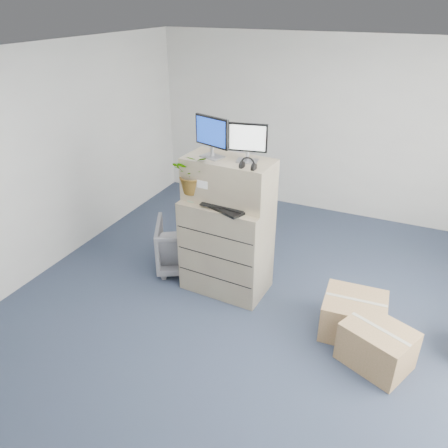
% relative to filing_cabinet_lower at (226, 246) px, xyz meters
% --- Properties ---
extents(ground, '(7.00, 7.00, 0.00)m').
position_rel_filing_cabinet_lower_xyz_m(ground, '(0.65, -0.75, -0.58)').
color(ground, '#232940').
rests_on(ground, ground).
extents(wall_back, '(6.00, 0.02, 2.80)m').
position_rel_filing_cabinet_lower_xyz_m(wall_back, '(0.65, 2.76, 0.82)').
color(wall_back, silver).
rests_on(wall_back, ground).
extents(filing_cabinet_lower, '(1.04, 0.67, 1.17)m').
position_rel_filing_cabinet_lower_xyz_m(filing_cabinet_lower, '(0.00, 0.00, 0.00)').
color(filing_cabinet_lower, '#9E886D').
rests_on(filing_cabinet_lower, ground).
extents(filing_cabinet_upper, '(1.03, 0.56, 0.50)m').
position_rel_filing_cabinet_lower_xyz_m(filing_cabinet_upper, '(0.00, 0.06, 0.83)').
color(filing_cabinet_upper, '#9E886D').
rests_on(filing_cabinet_upper, filing_cabinet_lower).
extents(monitor_left, '(0.45, 0.24, 0.45)m').
position_rel_filing_cabinet_lower_xyz_m(monitor_left, '(-0.19, 0.03, 1.34)').
color(monitor_left, '#99999E').
rests_on(monitor_left, filing_cabinet_upper).
extents(monitor_right, '(0.42, 0.20, 0.42)m').
position_rel_filing_cabinet_lower_xyz_m(monitor_right, '(0.22, 0.05, 1.32)').
color(monitor_right, '#99999E').
rests_on(monitor_right, filing_cabinet_upper).
extents(headphones, '(0.17, 0.03, 0.16)m').
position_rel_filing_cabinet_lower_xyz_m(headphones, '(0.30, -0.14, 1.13)').
color(headphones, black).
rests_on(headphones, filing_cabinet_upper).
extents(keyboard, '(0.62, 0.44, 0.03)m').
position_rel_filing_cabinet_lower_xyz_m(keyboard, '(0.03, -0.15, 0.60)').
color(keyboard, black).
rests_on(keyboard, filing_cabinet_lower).
extents(mouse, '(0.11, 0.07, 0.04)m').
position_rel_filing_cabinet_lower_xyz_m(mouse, '(0.30, -0.10, 0.60)').
color(mouse, silver).
rests_on(mouse, filing_cabinet_lower).
extents(water_bottle, '(0.07, 0.07, 0.26)m').
position_rel_filing_cabinet_lower_xyz_m(water_bottle, '(0.04, 0.04, 0.72)').
color(water_bottle, '#96989E').
rests_on(water_bottle, filing_cabinet_lower).
extents(phone_dock, '(0.07, 0.06, 0.15)m').
position_rel_filing_cabinet_lower_xyz_m(phone_dock, '(-0.04, 0.04, 0.63)').
color(phone_dock, silver).
rests_on(phone_dock, filing_cabinet_lower).
extents(external_drive, '(0.23, 0.17, 0.07)m').
position_rel_filing_cabinet_lower_xyz_m(external_drive, '(0.37, 0.11, 0.62)').
color(external_drive, black).
rests_on(external_drive, filing_cabinet_lower).
extents(tissue_box, '(0.25, 0.13, 0.09)m').
position_rel_filing_cabinet_lower_xyz_m(tissue_box, '(0.36, 0.05, 0.70)').
color(tissue_box, '#437DE4').
rests_on(tissue_box, external_drive).
extents(potted_plant, '(0.55, 0.58, 0.46)m').
position_rel_filing_cabinet_lower_xyz_m(potted_plant, '(-0.37, -0.08, 0.85)').
color(potted_plant, '#8EAB8A').
rests_on(potted_plant, filing_cabinet_lower).
extents(office_chair, '(0.95, 0.93, 0.74)m').
position_rel_filing_cabinet_lower_xyz_m(office_chair, '(-0.68, 0.19, -0.21)').
color(office_chair, slate).
rests_on(office_chair, ground).
extents(cardboard_boxes, '(2.40, 1.97, 0.49)m').
position_rel_filing_cabinet_lower_xyz_m(cardboard_boxes, '(2.41, -0.02, -0.36)').
color(cardboard_boxes, olive).
rests_on(cardboard_boxes, ground).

